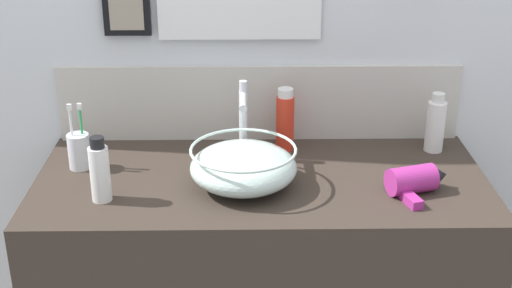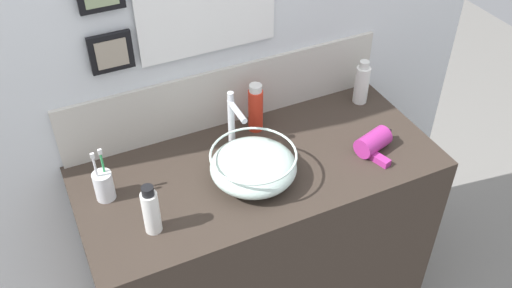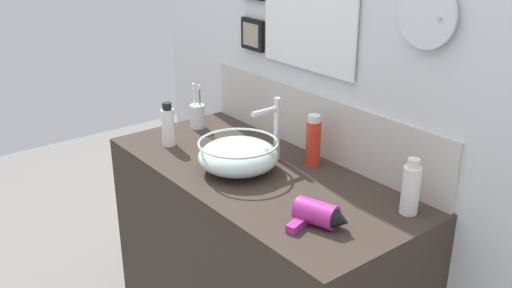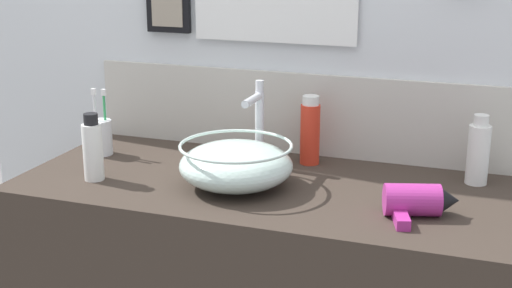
{
  "view_description": "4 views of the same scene",
  "coord_description": "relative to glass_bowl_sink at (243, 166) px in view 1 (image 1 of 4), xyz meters",
  "views": [
    {
      "loc": [
        -0.04,
        -1.75,
        1.77
      ],
      "look_at": [
        -0.01,
        0.0,
        1.01
      ],
      "focal_mm": 50.0,
      "sensor_mm": 36.0,
      "label": 1
    },
    {
      "loc": [
        -0.62,
        -1.3,
        2.2
      ],
      "look_at": [
        -0.01,
        0.0,
        1.01
      ],
      "focal_mm": 40.0,
      "sensor_mm": 36.0,
      "label": 2
    },
    {
      "loc": [
        1.43,
        -1.13,
        1.76
      ],
      "look_at": [
        -0.01,
        0.0,
        1.01
      ],
      "focal_mm": 40.0,
      "sensor_mm": 36.0,
      "label": 3
    },
    {
      "loc": [
        0.56,
        -1.61,
        1.52
      ],
      "look_at": [
        -0.01,
        0.0,
        1.01
      ],
      "focal_mm": 50.0,
      "sensor_mm": 36.0,
      "label": 4
    }
  ],
  "objects": [
    {
      "name": "shampoo_bottle",
      "position": [
        -0.36,
        -0.07,
        0.02
      ],
      "size": [
        0.05,
        0.05,
        0.17
      ],
      "color": "white",
      "rests_on": "vanity_counter"
    },
    {
      "name": "lotion_bottle",
      "position": [
        0.56,
        0.23,
        0.02
      ],
      "size": [
        0.05,
        0.05,
        0.18
      ],
      "color": "white",
      "rests_on": "vanity_counter"
    },
    {
      "name": "faucet",
      "position": [
        0.0,
        0.16,
        0.08
      ],
      "size": [
        0.02,
        0.12,
        0.24
      ],
      "color": "silver",
      "rests_on": "vanity_counter"
    },
    {
      "name": "back_panel",
      "position": [
        0.05,
        0.36,
        0.25
      ],
      "size": [
        2.09,
        0.1,
        2.44
      ],
      "color": "silver",
      "rests_on": "ground"
    },
    {
      "name": "glass_bowl_sink",
      "position": [
        0.0,
        0.0,
        0.0
      ],
      "size": [
        0.28,
        0.28,
        0.11
      ],
      "color": "silver",
      "rests_on": "vanity_counter"
    },
    {
      "name": "spray_bottle",
      "position": [
        0.12,
        0.24,
        0.03
      ],
      "size": [
        0.05,
        0.05,
        0.19
      ],
      "color": "red",
      "rests_on": "vanity_counter"
    },
    {
      "name": "toothbrush_cup",
      "position": [
        -0.46,
        0.12,
        -0.01
      ],
      "size": [
        0.06,
        0.06,
        0.19
      ],
      "color": "silver",
      "rests_on": "vanity_counter"
    },
    {
      "name": "hair_drier",
      "position": [
        0.45,
        -0.04,
        -0.02
      ],
      "size": [
        0.18,
        0.16,
        0.07
      ],
      "color": "#B22D8C",
      "rests_on": "vanity_counter"
    }
  ]
}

